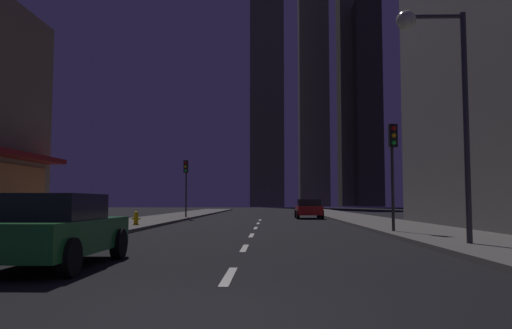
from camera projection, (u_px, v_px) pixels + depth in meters
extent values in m
cube|color=black|center=(261.00, 219.00, 37.39)|extent=(78.00, 136.00, 0.10)
cube|color=#605E59|center=(355.00, 218.00, 37.20)|extent=(4.00, 76.00, 0.15)
cube|color=#605E59|center=(167.00, 218.00, 37.60)|extent=(4.00, 76.00, 0.15)
cube|color=silver|center=(229.00, 276.00, 8.68)|extent=(0.16, 2.20, 0.01)
cube|color=silver|center=(244.00, 248.00, 13.87)|extent=(0.16, 2.20, 0.01)
cube|color=silver|center=(252.00, 235.00, 19.05)|extent=(0.16, 2.20, 0.01)
cube|color=silver|center=(256.00, 228.00, 24.24)|extent=(0.16, 2.20, 0.01)
cube|color=silver|center=(258.00, 223.00, 29.42)|extent=(0.16, 2.20, 0.01)
cube|color=silver|center=(260.00, 220.00, 34.60)|extent=(0.16, 2.20, 0.01)
cube|color=brown|center=(267.00, 55.00, 119.25)|extent=(7.80, 7.67, 71.78)
cube|color=#65604B|center=(313.00, 84.00, 133.41)|extent=(7.71, 7.43, 64.67)
cube|color=#544F3F|center=(353.00, 61.00, 132.85)|extent=(7.58, 8.39, 76.78)
cube|color=#312F25|center=(368.00, 104.00, 124.45)|extent=(6.13, 7.58, 50.92)
cube|color=#1E722D|center=(54.00, 236.00, 10.02)|extent=(1.80, 4.20, 0.65)
cube|color=black|center=(51.00, 208.00, 9.86)|extent=(1.64, 2.00, 0.55)
cylinder|color=black|center=(42.00, 244.00, 11.42)|extent=(0.22, 0.68, 0.68)
cylinder|color=black|center=(119.00, 244.00, 11.37)|extent=(0.22, 0.68, 0.68)
cylinder|color=black|center=(69.00, 258.00, 8.58)|extent=(0.22, 0.68, 0.68)
sphere|color=white|center=(68.00, 228.00, 12.08)|extent=(0.18, 0.18, 0.18)
sphere|color=white|center=(114.00, 228.00, 12.05)|extent=(0.18, 0.18, 0.18)
cube|color=#B21919|center=(309.00, 210.00, 37.91)|extent=(1.80, 4.20, 0.65)
cube|color=black|center=(309.00, 203.00, 37.75)|extent=(1.64, 2.00, 0.55)
cylinder|color=black|center=(296.00, 214.00, 39.31)|extent=(0.22, 0.68, 0.68)
cylinder|color=black|center=(319.00, 214.00, 39.26)|extent=(0.22, 0.68, 0.68)
cylinder|color=black|center=(298.00, 215.00, 36.52)|extent=(0.22, 0.68, 0.68)
cylinder|color=black|center=(322.00, 215.00, 36.47)|extent=(0.22, 0.68, 0.68)
sphere|color=white|center=(300.00, 209.00, 39.97)|extent=(0.18, 0.18, 0.18)
sphere|color=white|center=(314.00, 209.00, 39.94)|extent=(0.18, 0.18, 0.18)
cylinder|color=gold|center=(136.00, 219.00, 24.69)|extent=(0.22, 0.22, 0.55)
sphere|color=gold|center=(136.00, 214.00, 24.71)|extent=(0.21, 0.21, 0.21)
cylinder|color=gold|center=(136.00, 224.00, 24.67)|extent=(0.30, 0.30, 0.06)
cylinder|color=gold|center=(133.00, 219.00, 24.70)|extent=(0.10, 0.10, 0.10)
cylinder|color=gold|center=(139.00, 219.00, 24.69)|extent=(0.10, 0.10, 0.10)
cylinder|color=#2D2D2D|center=(392.00, 177.00, 19.63)|extent=(0.12, 0.12, 4.20)
cube|color=black|center=(393.00, 136.00, 19.55)|extent=(0.32, 0.24, 0.90)
sphere|color=red|center=(394.00, 128.00, 19.44)|extent=(0.18, 0.18, 0.18)
sphere|color=#F2B20C|center=(394.00, 135.00, 19.42)|extent=(0.18, 0.18, 0.18)
sphere|color=#19D833|center=(394.00, 142.00, 19.40)|extent=(0.18, 0.18, 0.18)
cylinder|color=#2D2D2D|center=(186.00, 188.00, 37.02)|extent=(0.12, 0.12, 4.20)
cube|color=black|center=(186.00, 167.00, 36.93)|extent=(0.32, 0.24, 0.90)
sphere|color=red|center=(186.00, 163.00, 36.82)|extent=(0.18, 0.18, 0.18)
sphere|color=#F2B20C|center=(186.00, 166.00, 36.80)|extent=(0.18, 0.18, 0.18)
sphere|color=#19D833|center=(186.00, 170.00, 36.78)|extent=(0.18, 0.18, 0.18)
cylinder|color=#38383D|center=(466.00, 126.00, 14.03)|extent=(0.16, 0.16, 6.50)
cylinder|color=#38383D|center=(434.00, 17.00, 14.28)|extent=(1.60, 0.12, 0.12)
sphere|color=#FCF7CC|center=(406.00, 20.00, 14.30)|extent=(0.56, 0.56, 0.56)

